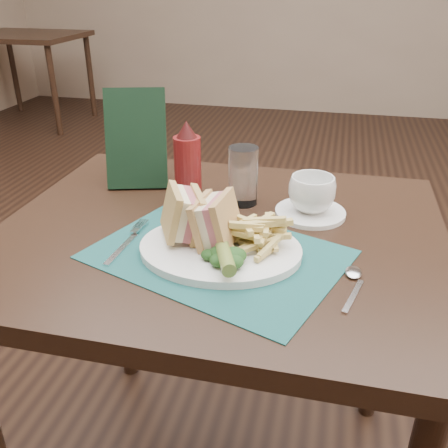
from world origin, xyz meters
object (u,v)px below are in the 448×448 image
at_px(plate, 220,249).
at_px(check_presenter, 136,139).
at_px(coffee_cup, 312,194).
at_px(saucer, 310,213).
at_px(ketchup_bottle, 188,162).
at_px(sandwich_half_b, 205,218).
at_px(table_bg_left, 32,79).
at_px(sandwich_half_a, 171,214).
at_px(drinking_glass, 243,176).
at_px(table_main, 220,369).
at_px(placemat, 217,254).

height_order(plate, check_presenter, check_presenter).
xyz_separation_m(plate, check_presenter, (-0.27, 0.29, 0.10)).
relative_size(coffee_cup, check_presenter, 0.42).
height_order(saucer, ketchup_bottle, ketchup_bottle).
relative_size(sandwich_half_b, coffee_cup, 0.97).
bearing_deg(saucer, check_presenter, 169.05).
bearing_deg(sandwich_half_b, plate, -8.76).
height_order(table_bg_left, sandwich_half_a, sandwich_half_a).
bearing_deg(ketchup_bottle, drinking_glass, 8.97).
height_order(sandwich_half_a, coffee_cup, sandwich_half_a).
bearing_deg(sandwich_half_b, ketchup_bottle, 121.22).
distance_m(sandwich_half_a, coffee_cup, 0.31).
relative_size(drinking_glass, ketchup_bottle, 0.70).
height_order(table_bg_left, check_presenter, check_presenter).
bearing_deg(table_main, plate, -75.00).
distance_m(placemat, check_presenter, 0.41).
relative_size(sandwich_half_b, saucer, 0.64).
xyz_separation_m(placemat, drinking_glass, (-0.00, 0.24, 0.06)).
bearing_deg(check_presenter, placemat, -63.49).
relative_size(table_main, ketchup_bottle, 4.84).
bearing_deg(saucer, ketchup_bottle, 178.20).
bearing_deg(drinking_glass, sandwich_half_a, -111.91).
bearing_deg(placemat, sandwich_half_b, 152.50).
relative_size(table_main, coffee_cup, 9.13).
height_order(table_main, table_bg_left, same).
height_order(coffee_cup, check_presenter, check_presenter).
relative_size(saucer, check_presenter, 0.64).
relative_size(sandwich_half_b, ketchup_bottle, 0.52).
relative_size(placemat, plate, 1.46).
xyz_separation_m(table_main, sandwich_half_b, (-0.00, -0.09, 0.44)).
relative_size(sandwich_half_b, drinking_glass, 0.74).
xyz_separation_m(coffee_cup, check_presenter, (-0.42, 0.08, 0.06)).
distance_m(sandwich_half_b, check_presenter, 0.37).
height_order(table_main, placemat, placemat).
relative_size(placemat, check_presenter, 1.87).
bearing_deg(coffee_cup, plate, -126.04).
height_order(sandwich_half_b, check_presenter, check_presenter).
bearing_deg(drinking_glass, saucer, -10.24).
bearing_deg(drinking_glass, placemat, -89.96).
distance_m(table_main, placemat, 0.39).
distance_m(coffee_cup, check_presenter, 0.44).
xyz_separation_m(placemat, ketchup_bottle, (-0.12, 0.22, 0.09)).
relative_size(coffee_cup, ketchup_bottle, 0.53).
relative_size(sandwich_half_a, coffee_cup, 0.99).
bearing_deg(plate, saucer, 51.54).
distance_m(saucer, coffee_cup, 0.04).
height_order(table_bg_left, plate, plate).
height_order(sandwich_half_b, saucer, sandwich_half_b).
xyz_separation_m(ketchup_bottle, check_presenter, (-0.15, 0.07, 0.02)).
distance_m(placemat, drinking_glass, 0.25).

